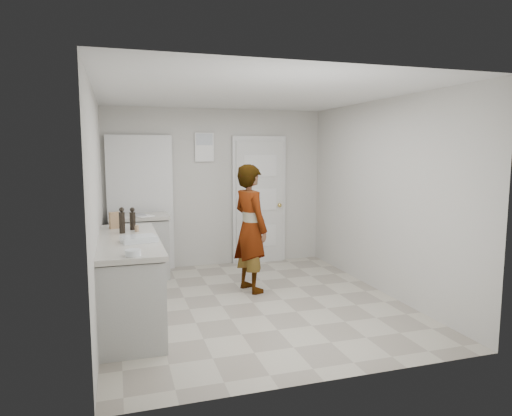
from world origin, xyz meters
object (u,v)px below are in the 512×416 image
object	(u,v)px
cake_mix_box	(115,220)
baking_dish	(139,239)
person	(250,228)
egg_bowl	(133,253)
oil_cruet_b	(122,221)
spice_jar	(137,228)
oil_cruet_a	(133,219)

from	to	relation	value
cake_mix_box	baking_dish	xyz separation A→B (m)	(0.23, -0.90, -0.07)
person	egg_bowl	xyz separation A→B (m)	(-1.54, -1.56, 0.12)
oil_cruet_b	baking_dish	size ratio (longest dim) A/B	0.78
spice_jar	egg_bowl	distance (m)	1.24
cake_mix_box	person	bearing A→B (deg)	-19.07
spice_jar	oil_cruet_a	bearing A→B (deg)	106.53
person	oil_cruet_b	xyz separation A→B (m)	(-1.62, -0.38, 0.23)
baking_dish	cake_mix_box	bearing A→B (deg)	104.53
baking_dish	egg_bowl	bearing A→B (deg)	-97.36
oil_cruet_b	egg_bowl	world-z (taller)	oil_cruet_b
oil_cruet_b	egg_bowl	size ratio (longest dim) A/B	2.10
person	baking_dish	xyz separation A→B (m)	(-1.46, -0.93, 0.12)
spice_jar	oil_cruet_b	size ratio (longest dim) A/B	0.24
oil_cruet_b	baking_dish	bearing A→B (deg)	-74.52
egg_bowl	oil_cruet_a	bearing A→B (deg)	87.96
oil_cruet_a	oil_cruet_b	bearing A→B (deg)	-122.30
oil_cruet_a	person	bearing A→B (deg)	7.04
person	egg_bowl	bearing A→B (deg)	118.22
baking_dish	egg_bowl	distance (m)	0.63
person	spice_jar	world-z (taller)	person
cake_mix_box	oil_cruet_a	distance (m)	0.25
egg_bowl	baking_dish	bearing A→B (deg)	82.64
oil_cruet_b	person	bearing A→B (deg)	13.14
cake_mix_box	baking_dish	distance (m)	0.93
oil_cruet_b	oil_cruet_a	bearing A→B (deg)	57.70
person	cake_mix_box	distance (m)	1.71
person	oil_cruet_a	size ratio (longest dim) A/B	6.27
person	egg_bowl	world-z (taller)	person
egg_bowl	oil_cruet_b	bearing A→B (deg)	93.53
cake_mix_box	spice_jar	world-z (taller)	cake_mix_box
oil_cruet_a	baking_dish	bearing A→B (deg)	-87.57
oil_cruet_a	baking_dish	size ratio (longest dim) A/B	0.70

